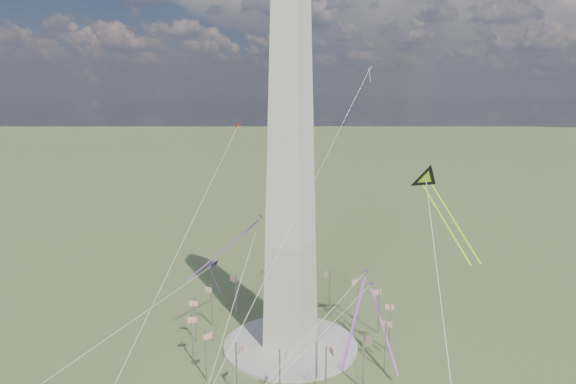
% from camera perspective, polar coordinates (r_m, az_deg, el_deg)
% --- Properties ---
extents(ground, '(2000.00, 2000.00, 0.00)m').
position_cam_1_polar(ground, '(144.25, 0.29, -16.77)').
color(ground, '#495329').
rests_on(ground, ground).
extents(plaza, '(36.00, 36.00, 0.80)m').
position_cam_1_polar(plaza, '(144.06, 0.29, -16.63)').
color(plaza, '#ADA89E').
rests_on(plaza, ground).
extents(washington_monument, '(15.56, 15.56, 100.00)m').
position_cam_1_polar(washington_monument, '(128.96, 0.31, 2.41)').
color(washington_monument, beige).
rests_on(washington_monument, plaza).
extents(flagpole_ring, '(54.40, 54.40, 13.00)m').
position_cam_1_polar(flagpole_ring, '(140.99, 0.30, -14.16)').
color(flagpole_ring, '#AFB3B6').
rests_on(flagpole_ring, ground).
extents(kite_delta_black, '(18.99, 18.71, 17.90)m').
position_cam_1_polar(kite_delta_black, '(120.94, 15.32, 0.98)').
color(kite_delta_black, black).
rests_on(kite_delta_black, ground).
extents(kite_diamond_purple, '(2.38, 3.57, 10.66)m').
position_cam_1_polar(kite_diamond_purple, '(151.03, -8.21, -8.33)').
color(kite_diamond_purple, navy).
rests_on(kite_diamond_purple, ground).
extents(kite_streamer_left, '(4.19, 21.70, 14.93)m').
position_cam_1_polar(kite_streamer_left, '(118.61, 7.80, -12.23)').
color(kite_streamer_left, '#F53D26').
rests_on(kite_streamer_left, ground).
extents(kite_streamer_mid, '(12.65, 19.88, 15.38)m').
position_cam_1_polar(kite_streamer_mid, '(142.55, -5.75, -5.12)').
color(kite_streamer_mid, '#F53D26').
rests_on(kite_streamer_mid, ground).
extents(kite_streamer_right, '(14.36, 18.47, 15.20)m').
position_cam_1_polar(kite_streamer_right, '(137.20, 10.13, -13.18)').
color(kite_streamer_right, '#F53D26').
rests_on(kite_streamer_right, ground).
extents(kite_small_red, '(1.58, 2.35, 5.00)m').
position_cam_1_polar(kite_small_red, '(175.36, -5.54, 7.28)').
color(kite_small_red, red).
rests_on(kite_small_red, ground).
extents(kite_small_white, '(1.74, 1.79, 5.11)m').
position_cam_1_polar(kite_small_white, '(168.13, 9.10, 13.26)').
color(kite_small_white, silver).
rests_on(kite_small_white, ground).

